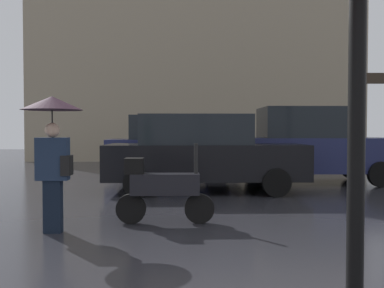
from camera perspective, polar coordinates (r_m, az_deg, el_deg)
pedestrian_with_umbrella at (r=6.27m, az=-18.03°, el=1.66°), size 0.85×0.85×1.91m
parked_scooter at (r=6.61m, az=-4.00°, el=-5.78°), size 1.51×0.32×1.23m
parked_car_left at (r=12.10m, az=15.58°, el=-0.16°), size 4.40×2.00×2.05m
parked_car_right at (r=13.37m, az=-2.64°, el=-0.20°), size 4.05×1.98×1.90m
parked_car_distant at (r=10.09m, az=1.38°, el=-1.11°), size 4.60×2.05×1.80m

